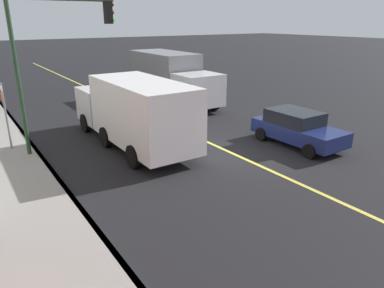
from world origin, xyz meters
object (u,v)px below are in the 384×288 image
Objects in this scene: truck_white at (134,111)px; truck_gray at (171,77)px; street_sign_post at (5,112)px; traffic_light_mast at (54,46)px; car_navy at (297,128)px.

truck_gray reaches higher than truck_white.
street_sign_post is at bearing 65.09° from truck_white.
truck_gray is at bearing -57.21° from traffic_light_mast.
truck_white is at bearing -114.91° from street_sign_post.
truck_white is 4.01m from traffic_light_mast.
truck_gray is (6.50, -5.70, 0.14)m from truck_white.
street_sign_post is (6.07, 10.73, 0.94)m from car_navy.
car_navy is 10.66m from traffic_light_mast.
traffic_light_mast is at bearing 60.49° from car_navy.
street_sign_post is at bearing 60.50° from car_navy.
truck_white reaches higher than car_navy.
traffic_light_mast is at bearing 122.79° from truck_gray.
car_navy is 0.66× the size of traffic_light_mast.
truck_white is at bearing -111.42° from traffic_light_mast.
car_navy is at bearing -119.50° from street_sign_post.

